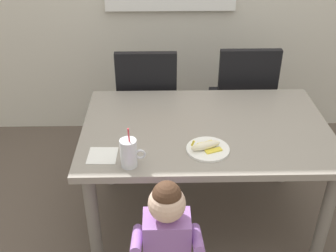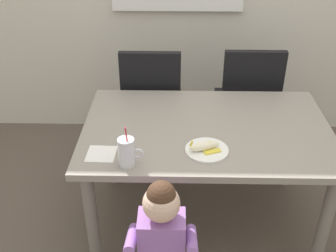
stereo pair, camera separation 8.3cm
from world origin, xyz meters
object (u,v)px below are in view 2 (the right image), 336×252
dining_table (206,140)px  peeled_banana (205,147)px  dining_chair_left (152,100)px  snack_plate (207,150)px  paper_napkin (101,154)px  milk_cup (127,153)px  dining_chair_right (248,99)px  toddler_standing (162,236)px

dining_table → peeled_banana: 0.28m
dining_chair_left → snack_plate: size_ratio=4.17×
dining_chair_left → paper_napkin: bearing=77.5°
dining_chair_left → milk_cup: 1.06m
dining_table → dining_chair_right: dining_chair_right is taller
dining_chair_right → paper_napkin: dining_chair_right is taller
peeled_banana → paper_napkin: size_ratio=1.17×
toddler_standing → peeled_banana: size_ratio=4.78×
dining_chair_left → dining_chair_right: bearing=-177.1°
dining_chair_left → paper_napkin: dining_chair_left is taller
snack_plate → peeled_banana: (-0.01, -0.00, 0.03)m
dining_table → paper_napkin: (-0.57, -0.29, 0.09)m
dining_chair_left → toddler_standing: (0.12, -1.32, -0.02)m
dining_chair_left → peeled_banana: size_ratio=5.47×
dining_table → toddler_standing: bearing=-109.9°
toddler_standing → paper_napkin: bearing=130.8°
peeled_banana → paper_napkin: 0.54m
toddler_standing → dining_table: bearing=70.1°
dining_table → toddler_standing: (-0.24, -0.66, -0.10)m
milk_cup → paper_napkin: milk_cup is taller
milk_cup → snack_plate: (0.41, 0.12, -0.06)m
snack_plate → dining_table: bearing=86.4°
milk_cup → peeled_banana: milk_cup is taller
dining_chair_left → snack_plate: bearing=110.8°
dining_chair_left → milk_cup: size_ratio=3.89×
snack_plate → milk_cup: bearing=-163.0°
snack_plate → dining_chair_left: bearing=110.8°
toddler_standing → milk_cup: milk_cup is taller
dining_chair_right → toddler_standing: 1.49m
dining_chair_left → paper_napkin: (-0.21, -0.94, 0.18)m
dining_chair_left → milk_cup: bearing=86.5°
dining_table → dining_chair_right: size_ratio=1.50×
toddler_standing → snack_plate: bearing=61.7°
dining_table → snack_plate: (-0.02, -0.24, 0.10)m
paper_napkin → snack_plate: bearing=4.2°
paper_napkin → milk_cup: bearing=-29.9°
dining_chair_right → peeled_banana: size_ratio=5.47×
peeled_banana → paper_napkin: (-0.54, -0.04, -0.03)m
dining_chair_right → milk_cup: bearing=53.9°
peeled_banana → dining_table: bearing=83.8°
milk_cup → peeled_banana: bearing=17.0°
paper_napkin → dining_table: bearing=26.6°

